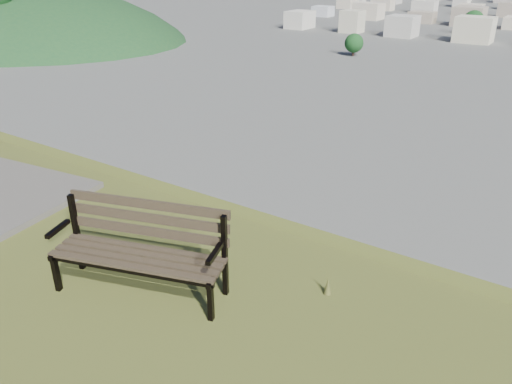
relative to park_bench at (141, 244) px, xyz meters
The scene contains 2 objects.
park_bench is the anchor object (origin of this frame).
green_wooded_hill 215.10m from the park_bench, 147.87° to the left, with size 152.41×121.93×76.21m.
Camera 1 is at (4.03, -0.47, 27.95)m, focal length 35.00 mm.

